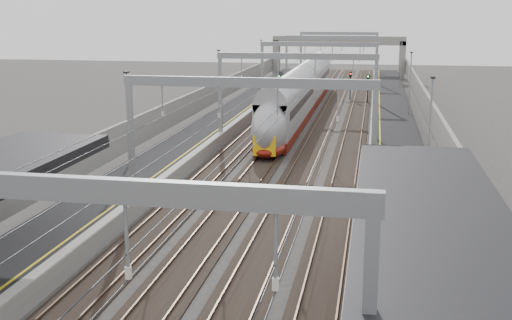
% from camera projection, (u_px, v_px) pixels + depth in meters
% --- Properties ---
extents(platform_left, '(4.00, 120.00, 1.00)m').
position_uv_depth(platform_left, '(210.00, 131.00, 56.94)').
color(platform_left, black).
rests_on(platform_left, ground).
extents(platform_right, '(4.00, 120.00, 1.00)m').
position_uv_depth(platform_right, '(394.00, 137.00, 54.09)').
color(platform_right, black).
rests_on(platform_right, ground).
extents(tracks, '(11.40, 140.00, 0.20)m').
position_uv_depth(tracks, '(300.00, 139.00, 55.62)').
color(tracks, black).
rests_on(tracks, ground).
extents(overhead_line, '(13.00, 140.00, 6.60)m').
position_uv_depth(overhead_line, '(309.00, 62.00, 60.59)').
color(overhead_line, gray).
rests_on(overhead_line, platform_left).
extents(canopy_right, '(4.40, 30.00, 4.24)m').
position_uv_depth(canopy_right, '(457.00, 303.00, 12.80)').
color(canopy_right, black).
rests_on(canopy_right, platform_right).
extents(overbridge, '(22.00, 2.20, 6.90)m').
position_uv_depth(overbridge, '(339.00, 46.00, 107.13)').
color(overbridge, slate).
rests_on(overbridge, ground).
extents(wall_left, '(0.30, 120.00, 3.20)m').
position_uv_depth(wall_left, '(175.00, 117.00, 57.26)').
color(wall_left, slate).
rests_on(wall_left, ground).
extents(wall_right, '(0.30, 120.00, 3.20)m').
position_uv_depth(wall_right, '(434.00, 125.00, 53.28)').
color(wall_right, slate).
rests_on(wall_right, ground).
extents(train, '(2.66, 48.46, 4.21)m').
position_uv_depth(train, '(300.00, 96.00, 67.98)').
color(train, maroon).
rests_on(train, ground).
extents(signal_green, '(0.32, 0.32, 3.48)m').
position_uv_depth(signal_green, '(279.00, 83.00, 77.56)').
color(signal_green, black).
rests_on(signal_green, ground).
extents(signal_red_near, '(0.32, 0.32, 3.48)m').
position_uv_depth(signal_red_near, '(351.00, 80.00, 80.66)').
color(signal_red_near, black).
rests_on(signal_red_near, ground).
extents(signal_red_far, '(0.32, 0.32, 3.48)m').
position_uv_depth(signal_red_far, '(368.00, 83.00, 77.28)').
color(signal_red_far, black).
rests_on(signal_red_far, ground).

